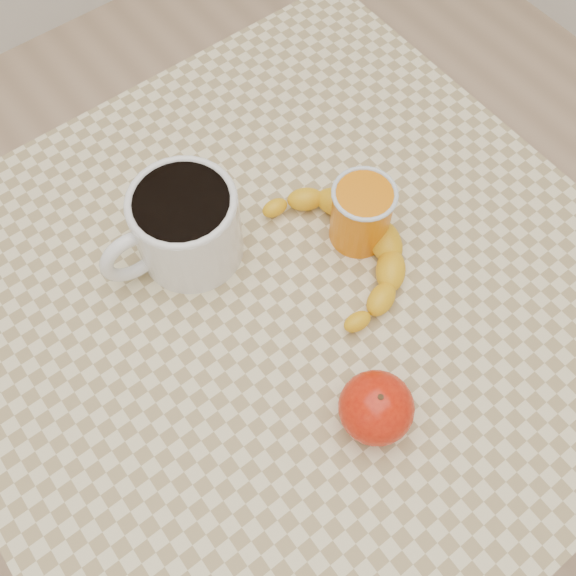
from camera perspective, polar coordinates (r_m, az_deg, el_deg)
ground at (r=1.48m, az=0.00°, el=-13.72°), size 3.00×3.00×0.00m
table at (r=0.84m, az=0.00°, el=-3.27°), size 0.80×0.80×0.75m
coffee_mug at (r=0.76m, az=-9.24°, el=5.55°), size 0.18×0.13×0.11m
orange_juice_glass at (r=0.77m, az=6.53°, el=6.60°), size 0.08×0.08×0.09m
apple at (r=0.68m, az=7.85°, el=-10.50°), size 0.11×0.11×0.07m
banana at (r=0.78m, az=4.92°, el=3.39°), size 0.30×0.33×0.04m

